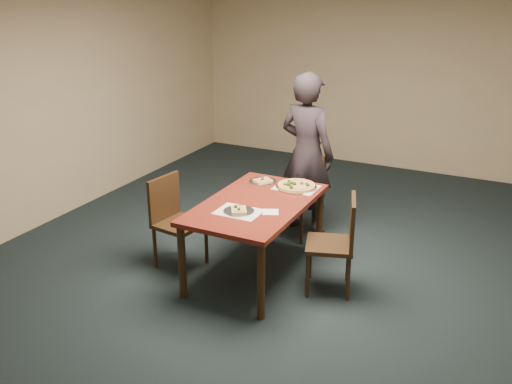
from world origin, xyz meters
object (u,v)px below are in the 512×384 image
at_px(dining_table, 256,211).
at_px(pizza_pan, 296,185).
at_px(slice_plate_near, 239,210).
at_px(chair_far, 302,189).
at_px(diner, 307,154).
at_px(slice_plate_far, 263,181).
at_px(chair_left, 173,216).
at_px(chair_right, 339,239).

relative_size(dining_table, pizza_pan, 3.65).
distance_m(dining_table, slice_plate_near, 0.30).
xyz_separation_m(chair_far, diner, (0.00, 0.09, 0.39)).
bearing_deg(slice_plate_far, slice_plate_near, -79.22).
distance_m(chair_left, slice_plate_far, 0.98).
bearing_deg(chair_far, slice_plate_far, -97.24).
relative_size(chair_far, diner, 0.51).
xyz_separation_m(chair_left, slice_plate_near, (0.79, -0.10, 0.25)).
relative_size(chair_left, chair_right, 1.00).
bearing_deg(slice_plate_near, diner, 87.56).
height_order(chair_far, slice_plate_far, chair_far).
distance_m(chair_far, slice_plate_far, 0.66).
bearing_deg(diner, chair_right, 136.48).
distance_m(dining_table, pizza_pan, 0.57).
bearing_deg(slice_plate_far, pizza_pan, -0.69).
bearing_deg(slice_plate_near, chair_far, 87.56).
height_order(diner, slice_plate_far, diner).
distance_m(dining_table, chair_right, 0.82).
relative_size(chair_right, slice_plate_far, 3.25).
xyz_separation_m(chair_left, pizza_pan, (1.01, 0.70, 0.26)).
bearing_deg(chair_left, chair_right, -74.20).
relative_size(chair_right, pizza_pan, 2.21).
xyz_separation_m(chair_far, slice_plate_near, (-0.06, -1.39, 0.25)).
xyz_separation_m(slice_plate_near, slice_plate_far, (-0.15, 0.81, -0.00)).
bearing_deg(slice_plate_near, chair_left, 172.47).
relative_size(dining_table, slice_plate_far, 5.36).
height_order(pizza_pan, slice_plate_near, pizza_pan).
height_order(chair_right, pizza_pan, chair_right).
distance_m(pizza_pan, slice_plate_near, 0.84).
distance_m(chair_far, pizza_pan, 0.65).
xyz_separation_m(diner, pizza_pan, (0.16, -0.67, -0.13)).
bearing_deg(chair_left, dining_table, -70.16).
bearing_deg(chair_far, dining_table, -78.17).
distance_m(slice_plate_near, slice_plate_far, 0.83).
bearing_deg(diner, slice_plate_near, 99.83).
relative_size(dining_table, chair_far, 1.65).
xyz_separation_m(chair_far, chair_left, (-0.85, -1.28, 0.00)).
bearing_deg(slice_plate_near, slice_plate_far, 100.78).
distance_m(chair_right, pizza_pan, 0.82).
bearing_deg(chair_far, chair_right, -40.20).
xyz_separation_m(dining_table, pizza_pan, (0.19, 0.53, 0.12)).
bearing_deg(chair_left, pizza_pan, -47.47).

